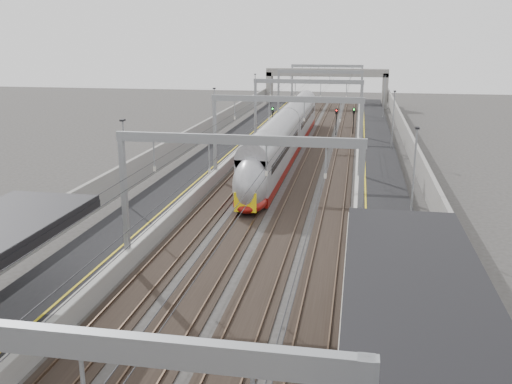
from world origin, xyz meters
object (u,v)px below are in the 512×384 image
at_px(overbridge, 327,77).
at_px(train, 285,140).
at_px(bench, 440,375).
at_px(signal_green, 273,115).

relative_size(overbridge, train, 0.48).
xyz_separation_m(overbridge, train, (-1.50, -47.18, -3.34)).
height_order(train, bench, train).
relative_size(bench, signal_green, 0.47).
xyz_separation_m(train, signal_green, (-3.70, 16.01, 0.44)).
height_order(overbridge, bench, overbridge).
bearing_deg(signal_green, overbridge, 80.53).
distance_m(bench, signal_green, 59.07).
relative_size(overbridge, bench, 13.34).
bearing_deg(signal_green, bench, -75.99).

